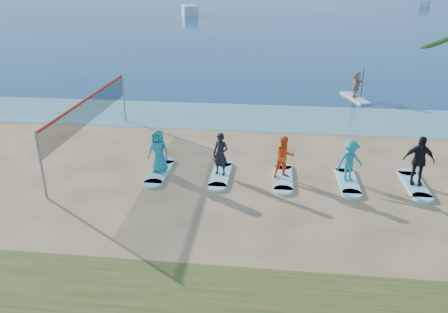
# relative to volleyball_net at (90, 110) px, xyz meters

# --- Properties ---
(ground) EXTENTS (600.00, 600.00, 0.00)m
(ground) POSITION_rel_volleyball_net_xyz_m (5.73, -4.62, -1.90)
(ground) COLOR tan
(ground) RESTS_ON ground
(shallow_water) EXTENTS (600.00, 600.00, 0.00)m
(shallow_water) POSITION_rel_volleyball_net_xyz_m (5.73, 5.88, -1.90)
(shallow_water) COLOR teal
(shallow_water) RESTS_ON ground
(volleyball_net) EXTENTS (0.25, 9.09, 2.50)m
(volleyball_net) POSITION_rel_volleyball_net_xyz_m (0.00, 0.00, 0.00)
(volleyball_net) COLOR gray
(volleyball_net) RESTS_ON ground
(paddleboard) EXTENTS (1.51, 3.08, 0.12)m
(paddleboard) POSITION_rel_volleyball_net_xyz_m (12.95, 10.50, -1.84)
(paddleboard) COLOR silver
(paddleboard) RESTS_ON ground
(paddleboarder) EXTENTS (0.93, 1.56, 1.60)m
(paddleboarder) POSITION_rel_volleyball_net_xyz_m (12.95, 10.50, -0.99)
(paddleboarder) COLOR tan
(paddleboarder) RESTS_ON paddleboard
(boat_offshore_a) EXTENTS (4.43, 7.38, 1.93)m
(boat_offshore_a) POSITION_rel_volleyball_net_xyz_m (-9.43, 71.59, -1.90)
(boat_offshore_a) COLOR silver
(boat_offshore_a) RESTS_ON ground
(boat_offshore_b) EXTENTS (4.26, 7.03, 1.83)m
(boat_offshore_b) POSITION_rel_volleyball_net_xyz_m (44.30, 102.59, -1.90)
(boat_offshore_b) COLOR silver
(boat_offshore_b) RESTS_ON ground
(surfboard_0) EXTENTS (0.70, 2.20, 0.09)m
(surfboard_0) POSITION_rel_volleyball_net_xyz_m (3.49, -1.98, -1.86)
(surfboard_0) COLOR #9DEBF4
(surfboard_0) RESTS_ON ground
(student_0) EXTENTS (0.93, 0.70, 1.71)m
(student_0) POSITION_rel_volleyball_net_xyz_m (3.49, -1.98, -0.96)
(student_0) COLOR teal
(student_0) RESTS_ON surfboard_0
(surfboard_1) EXTENTS (0.70, 2.20, 0.09)m
(surfboard_1) POSITION_rel_volleyball_net_xyz_m (5.91, -1.98, -1.86)
(surfboard_1) COLOR #9DEBF4
(surfboard_1) RESTS_ON ground
(student_1) EXTENTS (0.70, 0.56, 1.66)m
(student_1) POSITION_rel_volleyball_net_xyz_m (5.91, -1.98, -0.98)
(student_1) COLOR black
(student_1) RESTS_ON surfboard_1
(surfboard_2) EXTENTS (0.70, 2.20, 0.09)m
(surfboard_2) POSITION_rel_volleyball_net_xyz_m (8.33, -1.98, -1.86)
(surfboard_2) COLOR #9DEBF4
(surfboard_2) RESTS_ON ground
(student_2) EXTENTS (0.97, 0.87, 1.64)m
(student_2) POSITION_rel_volleyball_net_xyz_m (8.33, -1.98, -1.00)
(student_2) COLOR #FF561A
(student_2) RESTS_ON surfboard_2
(surfboard_3) EXTENTS (0.70, 2.20, 0.09)m
(surfboard_3) POSITION_rel_volleyball_net_xyz_m (10.75, -1.98, -1.86)
(surfboard_3) COLOR #9DEBF4
(surfboard_3) RESTS_ON ground
(student_3) EXTENTS (1.17, 0.93, 1.59)m
(student_3) POSITION_rel_volleyball_net_xyz_m (10.75, -1.98, -1.02)
(student_3) COLOR teal
(student_3) RESTS_ON surfboard_3
(surfboard_4) EXTENTS (0.70, 2.20, 0.09)m
(surfboard_4) POSITION_rel_volleyball_net_xyz_m (13.16, -1.98, -1.86)
(surfboard_4) COLOR #9DEBF4
(surfboard_4) RESTS_ON ground
(student_4) EXTENTS (1.12, 0.55, 1.85)m
(student_4) POSITION_rel_volleyball_net_xyz_m (13.16, -1.98, -0.89)
(student_4) COLOR black
(student_4) RESTS_ON surfboard_4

